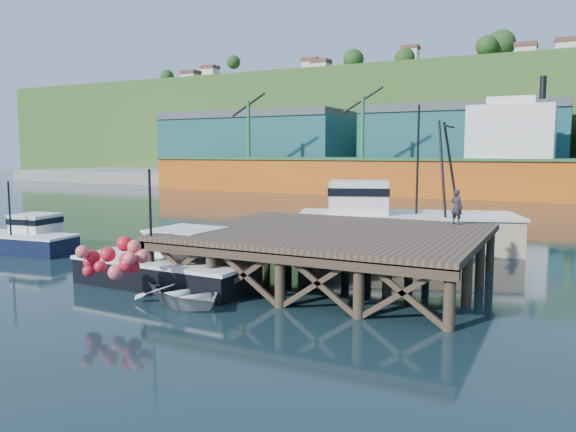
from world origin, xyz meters
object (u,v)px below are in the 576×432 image
Objects in this scene: boat_black at (170,264)px; dinghy at (186,293)px; boat_navy at (25,237)px; dockworker at (457,207)px; trawler at (402,220)px.

boat_black is 3.16m from dinghy.
boat_black is at bearing -18.15° from boat_navy.
dinghy is at bearing -39.72° from boat_black.
dinghy is 2.48× the size of dockworker.
trawler is at bearing 10.72° from dinghy.
boat_navy is 22.33m from dockworker.
boat_black is 13.76m from trawler.
trawler is 5.99m from dockworker.
dinghy is at bearing 75.59° from dockworker.
boat_black is 1.98× the size of dinghy.
boat_navy is at bearing -170.49° from trawler.
boat_black is 4.92× the size of dockworker.
trawler is at bearing 65.80° from boat_black.
boat_navy reaches higher than dockworker.
dockworker is at bearing -11.72° from dinghy.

